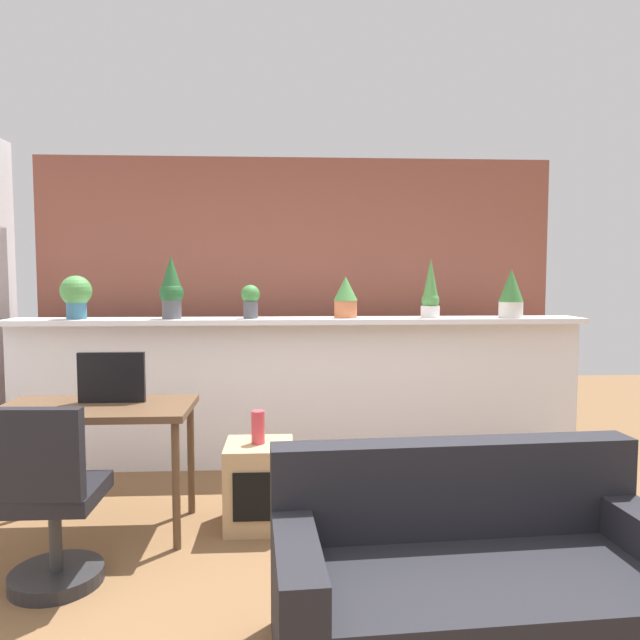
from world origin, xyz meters
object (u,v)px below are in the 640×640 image
object	(u,v)px
potted_plant_5	(511,293)
desk	(96,420)
tv_monitor	(112,377)
side_cube_shelf	(259,485)
potted_plant_0	(76,294)
office_chair	(49,511)
potted_plant_1	(171,288)
potted_plant_3	(346,296)
couch	(475,589)
potted_plant_2	(251,300)
vase_on_shelf	(258,427)
potted_plant_4	(430,292)

from	to	relation	value
potted_plant_5	desk	size ratio (longest dim) A/B	0.34
tv_monitor	side_cube_shelf	distance (m)	1.08
potted_plant_0	office_chair	bearing A→B (deg)	-75.50
potted_plant_1	potted_plant_0	bearing A→B (deg)	178.30
potted_plant_1	potted_plant_5	size ratio (longest dim) A/B	1.26
potted_plant_0	potted_plant_1	world-z (taller)	potted_plant_1
potted_plant_3	tv_monitor	distance (m)	1.87
potted_plant_5	couch	size ratio (longest dim) A/B	0.23
office_chair	couch	world-z (taller)	office_chair
potted_plant_0	couch	size ratio (longest dim) A/B	0.20
potted_plant_0	office_chair	xyz separation A→B (m)	(0.45, -1.75, -0.97)
potted_plant_5	desk	distance (m)	3.11
desk	couch	size ratio (longest dim) A/B	0.69
potted_plant_5	couch	bearing A→B (deg)	-113.41
potted_plant_3	potted_plant_5	xyz separation A→B (m)	(1.28, -0.06, 0.02)
potted_plant_2	side_cube_shelf	xyz separation A→B (m)	(0.11, -1.06, -1.06)
potted_plant_5	vase_on_shelf	size ratio (longest dim) A/B	1.91
tv_monitor	side_cube_shelf	xyz separation A→B (m)	(0.86, -0.05, -0.65)
potted_plant_5	couch	xyz separation A→B (m)	(-1.01, -2.33, -1.08)
potted_plant_2	vase_on_shelf	distance (m)	1.28
potted_plant_2	side_cube_shelf	distance (m)	1.50
potted_plant_0	vase_on_shelf	xyz separation A→B (m)	(1.41, -1.06, -0.76)
potted_plant_0	side_cube_shelf	world-z (taller)	potted_plant_0
potted_plant_2	potted_plant_4	distance (m)	1.39
couch	potted_plant_0	bearing A→B (deg)	134.27
potted_plant_2	potted_plant_1	bearing A→B (deg)	-179.16
potted_plant_1	desk	distance (m)	1.33
tv_monitor	side_cube_shelf	bearing A→B (deg)	-3.06
potted_plant_0	potted_plant_2	xyz separation A→B (m)	(1.30, -0.01, -0.04)
potted_plant_5	tv_monitor	distance (m)	2.97
side_cube_shelf	office_chair	bearing A→B (deg)	-144.54
potted_plant_1	vase_on_shelf	distance (m)	1.49
potted_plant_1	potted_plant_4	size ratio (longest dim) A/B	1.03
potted_plant_5	desk	bearing A→B (deg)	-159.46
potted_plant_0	couch	xyz separation A→B (m)	(2.31, -2.37, -1.07)
potted_plant_3	office_chair	bearing A→B (deg)	-131.72
potted_plant_2	vase_on_shelf	bearing A→B (deg)	-84.42
potted_plant_5	side_cube_shelf	xyz separation A→B (m)	(-1.90, -1.03, -1.11)
potted_plant_3	potted_plant_5	size ratio (longest dim) A/B	0.85
desk	office_chair	world-z (taller)	office_chair
potted_plant_0	side_cube_shelf	xyz separation A→B (m)	(1.41, -1.07, -1.11)
potted_plant_3	potted_plant_4	world-z (taller)	potted_plant_4
potted_plant_5	vase_on_shelf	xyz separation A→B (m)	(-1.91, -1.02, -0.76)
potted_plant_3	potted_plant_4	distance (m)	0.66
potted_plant_5	tv_monitor	xyz separation A→B (m)	(-2.77, -0.98, -0.46)
vase_on_shelf	couch	distance (m)	1.61
potted_plant_4	tv_monitor	bearing A→B (deg)	-154.53
office_chair	potted_plant_2	bearing A→B (deg)	63.95
side_cube_shelf	potted_plant_3	bearing A→B (deg)	60.29
potted_plant_4	desk	xyz separation A→B (m)	(-2.22, -1.10, -0.70)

